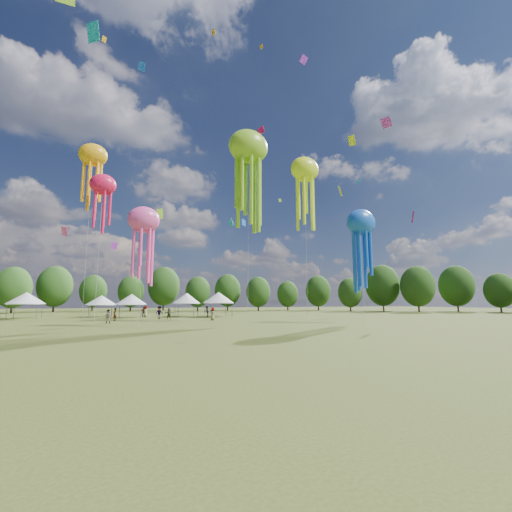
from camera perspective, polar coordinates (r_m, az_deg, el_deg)
name	(u,v)px	position (r m, az deg, el deg)	size (l,w,h in m)	color
ground	(387,386)	(11.80, 21.27, -19.69)	(300.00, 300.00, 0.00)	#384416
spectator_near	(108,316)	(44.94, -23.71, -9.31)	(0.81, 0.63, 1.67)	gray
spectators_far	(169,313)	(55.58, -14.45, -9.22)	(15.24, 15.30, 1.93)	gray
festival_tents	(138,299)	(62.41, -19.23, -6.80)	(36.08, 10.84, 4.36)	#47474C
show_kites	(238,186)	(48.47, -3.12, 11.69)	(36.45, 21.77, 26.37)	#F6154B
small_kites	(187,128)	(57.80, -11.61, 20.32)	(72.23, 64.99, 46.81)	#F6154B
treeline	(141,282)	(71.24, -18.79, -4.15)	(201.57, 95.24, 13.43)	#38281C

